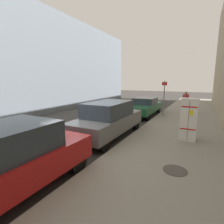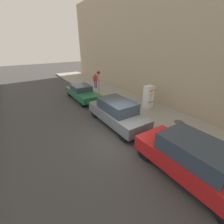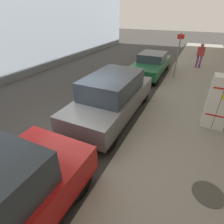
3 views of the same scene
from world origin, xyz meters
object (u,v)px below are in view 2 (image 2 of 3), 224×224
at_px(street_sign_post, 99,82).
at_px(pedestrian_walking_far, 95,80).
at_px(parked_sedan_green, 82,92).
at_px(parked_suv_red, 193,159).
at_px(parked_suv_gray, 117,112).
at_px(discarded_refrigerator, 148,97).

distance_m(street_sign_post, pedestrian_walking_far, 3.38).
relative_size(parked_sedan_green, parked_suv_red, 0.99).
relative_size(parked_suv_gray, parked_suv_red, 1.02).
bearing_deg(parked_sedan_green, pedestrian_walking_far, -137.30).
relative_size(discarded_refrigerator, pedestrian_walking_far, 1.10).
bearing_deg(parked_sedan_green, discarded_refrigerator, 124.65).
distance_m(discarded_refrigerator, parked_sedan_green, 6.41).
relative_size(street_sign_post, parked_suv_red, 0.54).
height_order(parked_sedan_green, parked_suv_gray, parked_suv_gray).
distance_m(pedestrian_walking_far, parked_suv_red, 14.21).
bearing_deg(discarded_refrigerator, street_sign_post, -66.76).
bearing_deg(street_sign_post, discarded_refrigerator, 113.24).
distance_m(discarded_refrigerator, parked_suv_gray, 3.71).
relative_size(parked_sedan_green, parked_suv_gray, 0.97).
bearing_deg(parked_suv_red, discarded_refrigerator, -121.02).
relative_size(street_sign_post, parked_sedan_green, 0.55).
distance_m(street_sign_post, parked_suv_red, 10.95).
distance_m(discarded_refrigerator, parked_suv_red, 7.07).
bearing_deg(parked_suv_red, parked_sedan_green, -90.00).
relative_size(discarded_refrigerator, parked_suv_red, 0.39).
bearing_deg(parked_sedan_green, parked_suv_red, 90.00).
xyz_separation_m(street_sign_post, pedestrian_walking_far, (-1.22, -3.12, -0.47)).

